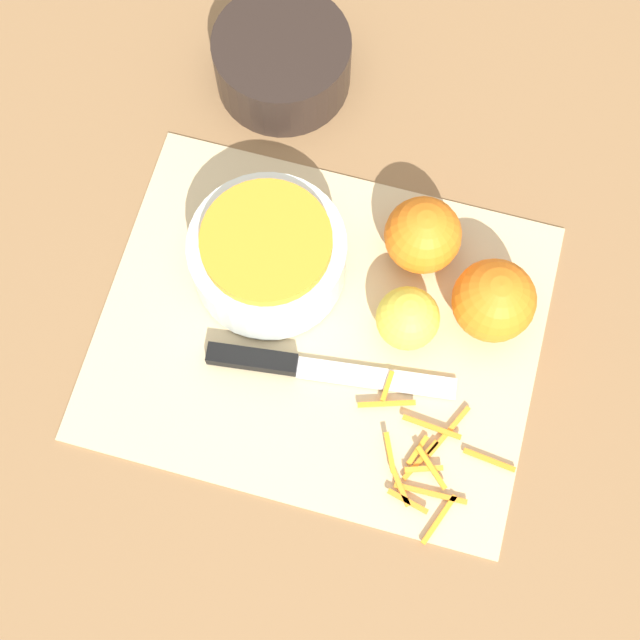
% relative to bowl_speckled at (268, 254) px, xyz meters
% --- Properties ---
extents(ground_plane, '(4.00, 4.00, 0.00)m').
position_rel_bowl_speckled_xyz_m(ground_plane, '(0.07, -0.05, -0.04)').
color(ground_plane, olive).
extents(cutting_board, '(0.45, 0.36, 0.01)m').
position_rel_bowl_speckled_xyz_m(cutting_board, '(0.07, -0.05, -0.04)').
color(cutting_board, '#CCB284').
rests_on(cutting_board, ground_plane).
extents(bowl_speckled, '(0.16, 0.16, 0.08)m').
position_rel_bowl_speckled_xyz_m(bowl_speckled, '(0.00, 0.00, 0.00)').
color(bowl_speckled, silver).
rests_on(bowl_speckled, cutting_board).
extents(bowl_dark, '(0.15, 0.15, 0.07)m').
position_rel_bowl_speckled_xyz_m(bowl_dark, '(-0.05, 0.23, -0.01)').
color(bowl_dark, black).
rests_on(bowl_dark, ground_plane).
extents(knife, '(0.25, 0.05, 0.02)m').
position_rel_bowl_speckled_xyz_m(knife, '(0.04, -0.10, -0.03)').
color(knife, black).
rests_on(knife, cutting_board).
extents(orange_left, '(0.08, 0.08, 0.08)m').
position_rel_bowl_speckled_xyz_m(orange_left, '(0.15, 0.06, 0.00)').
color(orange_left, orange).
rests_on(orange_left, cutting_board).
extents(orange_right, '(0.08, 0.08, 0.08)m').
position_rel_bowl_speckled_xyz_m(orange_right, '(0.23, 0.01, 0.00)').
color(orange_right, orange).
rests_on(orange_right, cutting_board).
extents(lemon, '(0.06, 0.06, 0.06)m').
position_rel_bowl_speckled_xyz_m(lemon, '(0.15, -0.03, -0.01)').
color(lemon, gold).
rests_on(lemon, cutting_board).
extents(peel_pile, '(0.17, 0.16, 0.01)m').
position_rel_bowl_speckled_xyz_m(peel_pile, '(0.20, -0.15, -0.03)').
color(peel_pile, orange).
rests_on(peel_pile, cutting_board).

